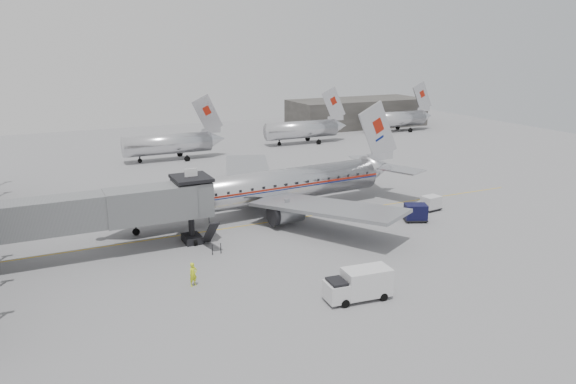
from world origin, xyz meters
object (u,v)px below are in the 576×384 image
object	(u,v)px
service_van	(359,284)
baggage_cart_navy	(416,212)
baggage_cart_white	(431,203)
airliner	(265,188)
ramp_worker	(193,274)

from	to	relation	value
service_van	baggage_cart_navy	xyz separation A→B (m)	(15.58, 13.17, -0.24)
service_van	baggage_cart_white	bearing A→B (deg)	43.85
airliner	service_van	world-z (taller)	airliner
service_van	baggage_cart_navy	bearing A→B (deg)	45.62
ramp_worker	airliner	bearing A→B (deg)	28.77
airliner	ramp_worker	distance (m)	19.82
baggage_cart_white	ramp_worker	xyz separation A→B (m)	(-30.08, -8.00, 0.09)
service_van	baggage_cart_white	xyz separation A→B (m)	(19.70, 15.64, -0.36)
airliner	ramp_worker	size ratio (longest dim) A/B	19.25
airliner	baggage_cart_navy	bearing A→B (deg)	-40.24
service_van	ramp_worker	xyz separation A→B (m)	(-10.38, 7.64, -0.27)
service_van	baggage_cart_navy	size ratio (longest dim) A/B	1.78
service_van	baggage_cart_white	distance (m)	25.15
ramp_worker	service_van	bearing A→B (deg)	-57.35
airliner	baggage_cart_white	size ratio (longest dim) A/B	16.29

